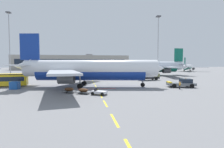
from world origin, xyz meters
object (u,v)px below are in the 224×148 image
airliner_far_right (188,67)px  apron_light_mast_far (158,39)px  baggage_train (83,91)px  uld_cargo_container (15,85)px  apron_light_mast_near (9,37)px  pushback_tug (182,83)px  airliner_mid_left (152,67)px  ground_crew_worker (180,85)px  catering_truck (148,75)px  airliner_foreground (88,70)px

airliner_far_right → apron_light_mast_far: bearing=-136.4°
baggage_train → uld_cargo_container: bearing=150.1°
apron_light_mast_far → apron_light_mast_near: bearing=172.3°
airliner_far_right → pushback_tug: bearing=-123.5°
baggage_train → apron_light_mast_near: apron_light_mast_near is taller
pushback_tug → airliner_mid_left: size_ratio=0.18×
pushback_tug → apron_light_mast_near: 74.35m
pushback_tug → ground_crew_worker: (-2.31, -2.99, 0.05)m
pushback_tug → baggage_train: bearing=-166.5°
airliner_mid_left → airliner_far_right: airliner_mid_left is taller
airliner_mid_left → apron_light_mast_far: 13.12m
uld_cargo_container → airliner_far_right: bearing=40.1°
airliner_mid_left → apron_light_mast_far: size_ratio=1.32×
airliner_mid_left → catering_truck: airliner_mid_left is taller
catering_truck → uld_cargo_container: size_ratio=3.96×
airliner_foreground → pushback_tug: (21.07, -3.85, -3.05)m
baggage_train → uld_cargo_container: uld_cargo_container is taller
airliner_foreground → pushback_tug: size_ratio=5.38×
pushback_tug → apron_light_mast_near: bearing=138.6°
apron_light_mast_near → catering_truck: bearing=-30.1°
ground_crew_worker → pushback_tug: bearing=52.4°
ground_crew_worker → baggage_train: bearing=-173.3°
airliner_mid_left → catering_truck: 22.19m
ground_crew_worker → apron_light_mast_far: bearing=71.8°
uld_cargo_container → apron_light_mast_far: size_ratio=0.07×
catering_truck → airliner_foreground: bearing=-145.3°
airliner_foreground → catering_truck: size_ratio=4.79×
airliner_mid_left → airliner_foreground: bearing=-131.2°
ground_crew_worker → uld_cargo_container: (-34.15, 5.88, -0.15)m
ground_crew_worker → apron_light_mast_far: 47.00m
ground_crew_worker → airliner_far_right: bearing=56.3°
catering_truck → apron_light_mast_far: (13.09, 21.75, 14.89)m
airliner_far_right → ground_crew_worker: 94.92m
ground_crew_worker → apron_light_mast_near: size_ratio=0.06×
baggage_train → uld_cargo_container: 16.44m
airliner_foreground → airliner_far_right: (71.36, 72.14, -0.93)m
ground_crew_worker → uld_cargo_container: size_ratio=0.91×
airliner_foreground → apron_light_mast_near: bearing=127.0°
pushback_tug → apron_light_mast_far: (11.53, 39.13, 15.64)m
airliner_foreground → apron_light_mast_near: (-33.33, 44.15, 13.22)m
ground_crew_worker → apron_light_mast_near: bearing=135.6°
baggage_train → apron_light_mast_far: (33.74, 44.44, 16.01)m
airliner_far_right → catering_truck: bearing=-131.5°
airliner_foreground → catering_truck: airliner_foreground is taller
airliner_far_right → apron_light_mast_far: size_ratio=0.86×
baggage_train → airliner_mid_left: bearing=54.5°
apron_light_mast_near → airliner_foreground: bearing=-53.0°
airliner_mid_left → apron_light_mast_far: (3.41, 1.92, 12.53)m
airliner_mid_left → apron_light_mast_far: bearing=29.4°
airliner_foreground → catering_truck: (19.51, 13.52, -2.30)m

